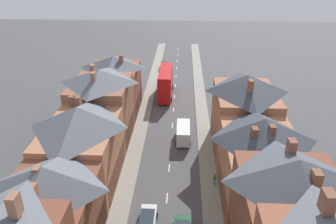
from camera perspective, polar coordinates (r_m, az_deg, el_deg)
pavement_left at (r=56.38m, az=-4.35°, el=-1.16°), size 2.20×104.00×0.14m
pavement_right at (r=56.10m, az=6.05°, el=-1.38°), size 2.20×104.00×0.14m
centre_line_dashes at (r=54.27m, az=0.76°, el=-2.30°), size 0.14×97.80×0.01m
terrace_row_left at (r=36.92m, az=-16.50°, el=-8.91°), size 8.00×58.66×12.28m
terrace_row_right at (r=30.32m, az=19.38°, el=-16.18°), size 8.00×48.70×14.61m
double_decker_bus_lead at (r=64.64m, az=-0.44°, el=5.21°), size 2.74×10.80×5.30m
car_near_blue at (r=35.56m, az=-3.62°, el=-18.42°), size 1.90×4.45×1.62m
car_mid_black at (r=81.14m, az=-0.71°, el=8.09°), size 1.90×4.38×1.68m
delivery_van at (r=49.40m, az=2.67°, el=-3.60°), size 2.20×5.20×2.41m
pedestrian_far_left at (r=40.80m, az=8.18°, el=-11.50°), size 0.36×0.22×1.61m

